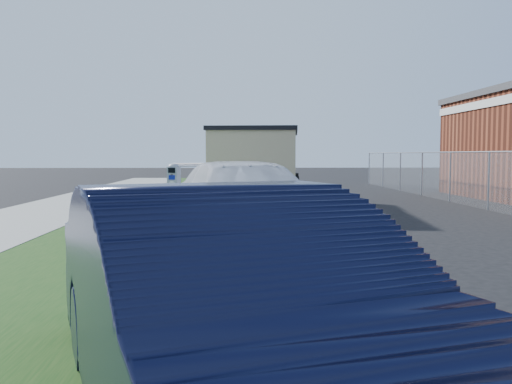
{
  "coord_description": "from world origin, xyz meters",
  "views": [
    {
      "loc": [
        -1.79,
        -9.35,
        1.72
      ],
      "look_at": [
        -1.4,
        1.0,
        1.0
      ],
      "focal_mm": 38.0,
      "sensor_mm": 36.0,
      "label": 1
    }
  ],
  "objects_px": {
    "navy_sedan": "(232,317)",
    "dump_truck": "(259,162)",
    "parking_meter": "(174,188)",
    "white_wagon": "(247,207)"
  },
  "relations": [
    {
      "from": "white_wagon",
      "to": "navy_sedan",
      "type": "height_order",
      "value": "white_wagon"
    },
    {
      "from": "parking_meter",
      "to": "white_wagon",
      "type": "height_order",
      "value": "white_wagon"
    },
    {
      "from": "white_wagon",
      "to": "dump_truck",
      "type": "bearing_deg",
      "value": 72.96
    },
    {
      "from": "parking_meter",
      "to": "white_wagon",
      "type": "xyz_separation_m",
      "value": [
        1.2,
        0.55,
        -0.38
      ]
    },
    {
      "from": "white_wagon",
      "to": "dump_truck",
      "type": "distance_m",
      "value": 8.77
    },
    {
      "from": "parking_meter",
      "to": "navy_sedan",
      "type": "bearing_deg",
      "value": -55.57
    },
    {
      "from": "navy_sedan",
      "to": "parking_meter",
      "type": "bearing_deg",
      "value": 79.13
    },
    {
      "from": "dump_truck",
      "to": "navy_sedan",
      "type": "bearing_deg",
      "value": -86.72
    },
    {
      "from": "navy_sedan",
      "to": "dump_truck",
      "type": "relative_size",
      "value": 0.67
    },
    {
      "from": "navy_sedan",
      "to": "dump_truck",
      "type": "xyz_separation_m",
      "value": [
        0.79,
        14.98,
        0.71
      ]
    }
  ]
}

